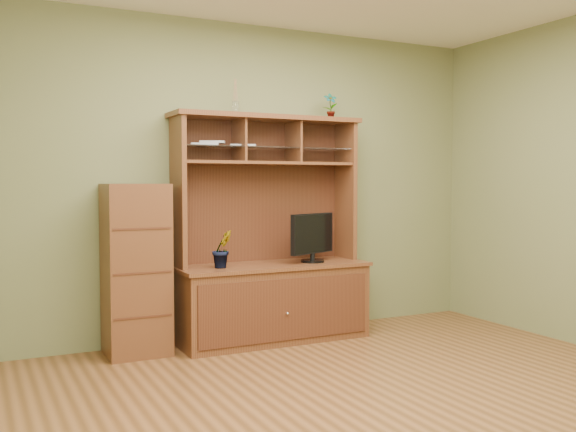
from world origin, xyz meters
TOP-DOWN VIEW (x-y plane):
  - room at (0.00, 0.00)m, footprint 4.54×4.04m
  - media_hutch at (0.07, 1.73)m, footprint 1.66×0.61m
  - monitor at (0.42, 1.65)m, footprint 0.50×0.25m
  - orchid_plant at (-0.40, 1.65)m, footprint 0.19×0.16m
  - top_plant at (0.69, 1.80)m, footprint 0.14×0.11m
  - reed_diffuser at (-0.22, 1.81)m, footprint 0.06×0.06m
  - magazines at (-0.36, 1.80)m, footprint 0.59×0.22m
  - side_cabinet at (-1.07, 1.77)m, footprint 0.47×0.43m

SIDE VIEW (x-z plane):
  - media_hutch at x=0.07m, z-range -0.43..1.47m
  - side_cabinet at x=-1.07m, z-range 0.00..1.33m
  - orchid_plant at x=-0.40m, z-range 0.65..0.95m
  - monitor at x=0.42m, z-range 0.66..1.08m
  - room at x=0.00m, z-range -0.02..2.72m
  - magazines at x=-0.36m, z-range 1.63..1.67m
  - reed_diffuser at x=-0.22m, z-range 1.87..2.16m
  - top_plant at x=0.69m, z-range 1.90..2.13m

